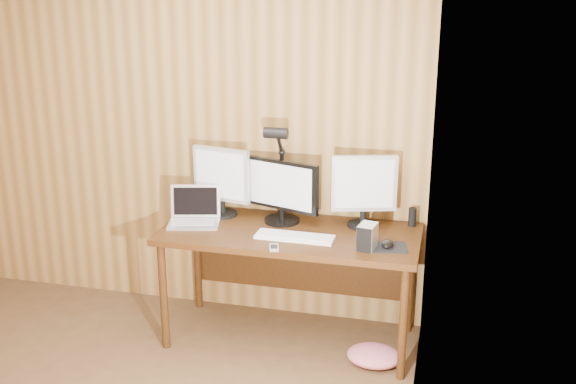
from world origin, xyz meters
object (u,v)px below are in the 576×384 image
at_px(desk, 293,245).
at_px(hard_drive, 367,237).
at_px(monitor_left, 221,180).
at_px(monitor_right, 364,189).
at_px(phone, 274,248).
at_px(laptop, 195,214).
at_px(keyboard, 295,237).
at_px(mouse, 387,244).
at_px(monitor_center, 282,190).
at_px(speaker, 412,217).
at_px(desk_lamp, 279,158).

distance_m(desk, hard_drive, 0.59).
relative_size(monitor_left, hard_drive, 3.06).
distance_m(monitor_right, hard_drive, 0.41).
distance_m(desk, phone, 0.39).
height_order(monitor_left, laptop, monitor_left).
distance_m(keyboard, mouse, 0.56).
height_order(monitor_left, phone, monitor_left).
relative_size(monitor_center, mouse, 4.47).
xyz_separation_m(monitor_left, mouse, (1.12, -0.31, -0.22)).
relative_size(monitor_left, keyboard, 0.96).
bearing_deg(monitor_left, mouse, -2.56).
distance_m(hard_drive, speaker, 0.50).
relative_size(monitor_center, keyboard, 1.06).
height_order(monitor_center, hard_drive, monitor_center).
distance_m(desk, speaker, 0.78).
bearing_deg(mouse, speaker, 69.79).
bearing_deg(monitor_right, keyboard, -156.32).
bearing_deg(keyboard, hard_drive, -5.99).
bearing_deg(monitor_right, hard_drive, -94.28).
relative_size(desk, hard_drive, 10.73).
bearing_deg(desk, monitor_right, 15.60).
distance_m(monitor_right, keyboard, 0.54).
relative_size(monitor_center, monitor_right, 1.10).
bearing_deg(desk, laptop, -174.56).
relative_size(keyboard, mouse, 4.22).
relative_size(speaker, desk_lamp, 0.18).
bearing_deg(monitor_left, monitor_right, 13.42).
bearing_deg(hard_drive, monitor_right, 111.83).
height_order(desk, monitor_left, monitor_left).
height_order(phone, desk_lamp, desk_lamp).
xyz_separation_m(monitor_center, keyboard, (0.15, -0.27, -0.20)).
bearing_deg(keyboard, monitor_right, 40.49).
distance_m(monitor_center, speaker, 0.84).
distance_m(monitor_left, desk_lamp, 0.41).
relative_size(desk, monitor_right, 3.47).
bearing_deg(monitor_left, desk_lamp, 19.79).
height_order(monitor_right, keyboard, monitor_right).
xyz_separation_m(hard_drive, phone, (-0.52, -0.13, -0.07)).
bearing_deg(hard_drive, phone, -155.62).
distance_m(monitor_left, speaker, 1.25).
bearing_deg(phone, speaker, 20.79).
xyz_separation_m(desk, speaker, (0.73, 0.20, 0.18)).
xyz_separation_m(monitor_center, monitor_left, (-0.41, 0.03, 0.04)).
bearing_deg(hard_drive, keyboard, -176.69).
bearing_deg(mouse, monitor_left, 160.36).
distance_m(mouse, speaker, 0.42).
bearing_deg(keyboard, desk_lamp, 119.71).
relative_size(monitor_center, monitor_left, 1.11).
relative_size(hard_drive, phone, 1.31).
bearing_deg(monitor_center, monitor_left, -165.48).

